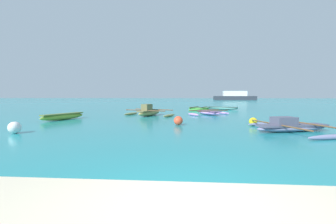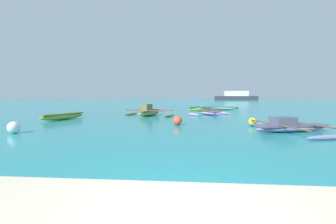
{
  "view_description": "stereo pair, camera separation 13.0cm",
  "coord_description": "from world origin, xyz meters",
  "px_view_note": "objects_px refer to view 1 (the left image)",
  "views": [
    {
      "loc": [
        -0.09,
        -3.05,
        1.72
      ],
      "look_at": [
        -1.53,
        16.28,
        0.25
      ],
      "focal_mm": 24.0,
      "sensor_mm": 36.0,
      "label": 1
    },
    {
      "loc": [
        0.04,
        -3.04,
        1.72
      ],
      "look_at": [
        -1.53,
        16.28,
        0.25
      ],
      "focal_mm": 24.0,
      "sensor_mm": 36.0,
      "label": 2
    }
  ],
  "objects_px": {
    "moored_boat_0": "(223,108)",
    "mooring_buoy_2": "(253,122)",
    "distant_ferry": "(235,96)",
    "moored_boat_4": "(291,127)",
    "mooring_buoy_0": "(15,128)",
    "moored_boat_5": "(149,112)",
    "moored_boat_1": "(63,116)",
    "moored_boat_3": "(199,109)",
    "mooring_buoy_1": "(178,121)",
    "moored_boat_2": "(209,113)"
  },
  "relations": [
    {
      "from": "moored_boat_4",
      "to": "moored_boat_5",
      "type": "distance_m",
      "value": 10.87
    },
    {
      "from": "mooring_buoy_0",
      "to": "distant_ferry",
      "type": "distance_m",
      "value": 71.7
    },
    {
      "from": "moored_boat_4",
      "to": "mooring_buoy_0",
      "type": "distance_m",
      "value": 12.69
    },
    {
      "from": "moored_boat_3",
      "to": "moored_boat_4",
      "type": "relative_size",
      "value": 0.84
    },
    {
      "from": "moored_boat_2",
      "to": "moored_boat_4",
      "type": "xyz_separation_m",
      "value": [
        2.92,
        -8.74,
        0.03
      ]
    },
    {
      "from": "mooring_buoy_0",
      "to": "distant_ferry",
      "type": "height_order",
      "value": "distant_ferry"
    },
    {
      "from": "moored_boat_0",
      "to": "mooring_buoy_2",
      "type": "relative_size",
      "value": 7.88
    },
    {
      "from": "moored_boat_0",
      "to": "moored_boat_3",
      "type": "bearing_deg",
      "value": -132.6
    },
    {
      "from": "moored_boat_0",
      "to": "moored_boat_2",
      "type": "height_order",
      "value": "moored_boat_2"
    },
    {
      "from": "moored_boat_5",
      "to": "distant_ferry",
      "type": "relative_size",
      "value": 0.31
    },
    {
      "from": "moored_boat_4",
      "to": "moored_boat_0",
      "type": "bearing_deg",
      "value": 75.47
    },
    {
      "from": "moored_boat_0",
      "to": "mooring_buoy_0",
      "type": "height_order",
      "value": "mooring_buoy_0"
    },
    {
      "from": "moored_boat_1",
      "to": "moored_boat_4",
      "type": "xyz_separation_m",
      "value": [
        13.44,
        -4.0,
        -0.01
      ]
    },
    {
      "from": "moored_boat_0",
      "to": "moored_boat_5",
      "type": "relative_size",
      "value": 0.82
    },
    {
      "from": "moored_boat_1",
      "to": "moored_boat_0",
      "type": "bearing_deg",
      "value": -23.78
    },
    {
      "from": "moored_boat_2",
      "to": "moored_boat_3",
      "type": "bearing_deg",
      "value": 151.89
    },
    {
      "from": "moored_boat_3",
      "to": "mooring_buoy_0",
      "type": "distance_m",
      "value": 18.72
    },
    {
      "from": "moored_boat_4",
      "to": "mooring_buoy_0",
      "type": "xyz_separation_m",
      "value": [
        -12.61,
        -1.5,
        0.03
      ]
    },
    {
      "from": "moored_boat_1",
      "to": "moored_boat_5",
      "type": "xyz_separation_m",
      "value": [
        5.48,
        3.4,
        0.08
      ]
    },
    {
      "from": "moored_boat_1",
      "to": "mooring_buoy_0",
      "type": "xyz_separation_m",
      "value": [
        0.84,
        -5.5,
        0.02
      ]
    },
    {
      "from": "mooring_buoy_1",
      "to": "moored_boat_4",
      "type": "bearing_deg",
      "value": -19.2
    },
    {
      "from": "mooring_buoy_2",
      "to": "distant_ferry",
      "type": "height_order",
      "value": "distant_ferry"
    },
    {
      "from": "moored_boat_5",
      "to": "mooring_buoy_2",
      "type": "bearing_deg",
      "value": -105.59
    },
    {
      "from": "mooring_buoy_2",
      "to": "distant_ferry",
      "type": "distance_m",
      "value": 65.24
    },
    {
      "from": "moored_boat_3",
      "to": "mooring_buoy_1",
      "type": "relative_size",
      "value": 7.54
    },
    {
      "from": "moored_boat_2",
      "to": "moored_boat_3",
      "type": "height_order",
      "value": "moored_boat_2"
    },
    {
      "from": "moored_boat_5",
      "to": "moored_boat_3",
      "type": "bearing_deg",
      "value": -8.81
    },
    {
      "from": "moored_boat_4",
      "to": "mooring_buoy_2",
      "type": "bearing_deg",
      "value": 103.49
    },
    {
      "from": "moored_boat_0",
      "to": "mooring_buoy_1",
      "type": "xyz_separation_m",
      "value": [
        -4.83,
        -13.97,
        0.06
      ]
    },
    {
      "from": "moored_boat_1",
      "to": "distant_ferry",
      "type": "xyz_separation_m",
      "value": [
        25.15,
        61.94,
        0.99
      ]
    },
    {
      "from": "mooring_buoy_1",
      "to": "moored_boat_1",
      "type": "bearing_deg",
      "value": 165.23
    },
    {
      "from": "moored_boat_3",
      "to": "moored_boat_4",
      "type": "height_order",
      "value": "moored_boat_4"
    },
    {
      "from": "moored_boat_1",
      "to": "mooring_buoy_1",
      "type": "bearing_deg",
      "value": -81.11
    },
    {
      "from": "moored_boat_2",
      "to": "moored_boat_3",
      "type": "distance_m",
      "value": 6.08
    },
    {
      "from": "moored_boat_4",
      "to": "moored_boat_5",
      "type": "xyz_separation_m",
      "value": [
        -7.96,
        7.4,
        0.09
      ]
    },
    {
      "from": "mooring_buoy_0",
      "to": "distant_ferry",
      "type": "bearing_deg",
      "value": 70.17
    },
    {
      "from": "moored_boat_0",
      "to": "moored_boat_1",
      "type": "bearing_deg",
      "value": -110.21
    },
    {
      "from": "mooring_buoy_1",
      "to": "distant_ferry",
      "type": "distance_m",
      "value": 66.32
    },
    {
      "from": "moored_boat_3",
      "to": "moored_boat_5",
      "type": "height_order",
      "value": "moored_boat_5"
    },
    {
      "from": "distant_ferry",
      "to": "moored_boat_1",
      "type": "bearing_deg",
      "value": -112.1
    },
    {
      "from": "moored_boat_1",
      "to": "moored_boat_3",
      "type": "height_order",
      "value": "moored_boat_1"
    },
    {
      "from": "mooring_buoy_2",
      "to": "distant_ferry",
      "type": "bearing_deg",
      "value": 78.63
    },
    {
      "from": "moored_boat_4",
      "to": "moored_boat_2",
      "type": "bearing_deg",
      "value": 91.97
    },
    {
      "from": "mooring_buoy_2",
      "to": "moored_boat_2",
      "type": "bearing_deg",
      "value": 104.7
    },
    {
      "from": "mooring_buoy_2",
      "to": "distant_ferry",
      "type": "xyz_separation_m",
      "value": [
        12.86,
        63.95,
        1.01
      ]
    },
    {
      "from": "moored_boat_4",
      "to": "moored_boat_5",
      "type": "relative_size",
      "value": 1.07
    },
    {
      "from": "moored_boat_1",
      "to": "mooring_buoy_2",
      "type": "relative_size",
      "value": 7.24
    },
    {
      "from": "mooring_buoy_2",
      "to": "moored_boat_5",
      "type": "bearing_deg",
      "value": 141.53
    },
    {
      "from": "mooring_buoy_1",
      "to": "mooring_buoy_2",
      "type": "distance_m",
      "value": 4.22
    },
    {
      "from": "moored_boat_3",
      "to": "moored_boat_4",
      "type": "bearing_deg",
      "value": -58.12
    }
  ]
}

